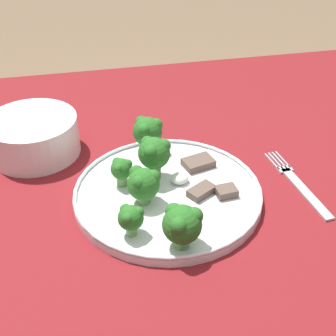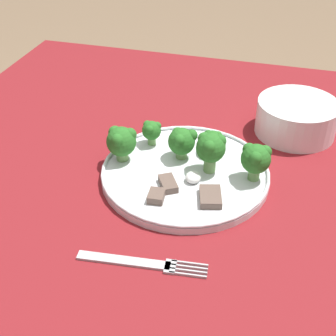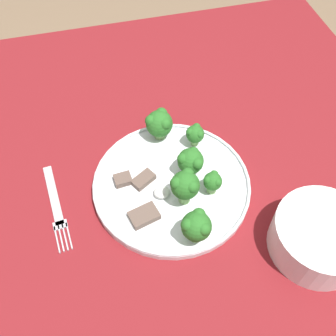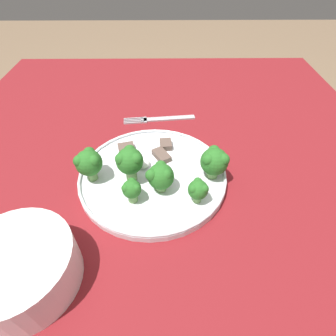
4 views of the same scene
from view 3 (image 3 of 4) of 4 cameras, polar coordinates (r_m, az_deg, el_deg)
ground_plane at (r=1.40m, az=-1.92°, el=-19.73°), size 8.00×8.00×0.00m
table at (r=0.80m, az=-3.16°, el=-6.49°), size 1.12×1.03×0.74m
dinner_plate at (r=0.71m, az=0.51°, el=-2.39°), size 0.28×0.28×0.02m
fork at (r=0.72m, az=-15.96°, el=-5.28°), size 0.04×0.18×0.00m
cream_bowl at (r=0.67m, az=21.08°, el=-9.38°), size 0.15×0.15×0.07m
broccoli_floret_near_rim_left at (r=0.65m, az=2.50°, el=-2.51°), size 0.05×0.05×0.07m
broccoli_floret_center_left at (r=0.62m, az=4.14°, el=-8.39°), size 0.05×0.05×0.06m
broccoli_floret_back_left at (r=0.69m, az=3.37°, el=0.86°), size 0.05×0.05×0.06m
broccoli_floret_front_left at (r=0.74m, az=3.96°, el=4.97°), size 0.04×0.03×0.05m
broccoli_floret_center_back at (r=0.68m, az=6.50°, el=-1.96°), size 0.03×0.03×0.05m
broccoli_floret_mid_cluster at (r=0.74m, az=-1.28°, el=6.52°), size 0.05×0.05×0.06m
meat_slice_front_slice at (r=0.66m, az=-3.49°, el=-6.90°), size 0.05×0.04×0.01m
meat_slice_middle_slice at (r=0.70m, az=-3.17°, el=-1.83°), size 0.05×0.04×0.01m
meat_slice_rear_slice at (r=0.71m, az=-6.56°, el=-1.67°), size 0.03×0.03×0.01m
sauce_dollop at (r=0.68m, az=-0.92°, el=-3.54°), size 0.03×0.03×0.02m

